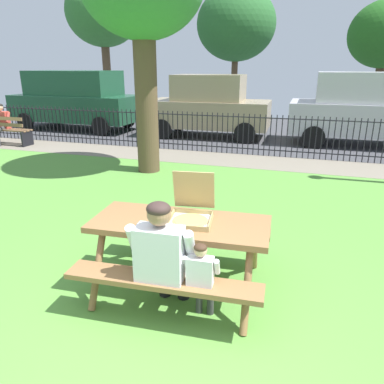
{
  "coord_description": "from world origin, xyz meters",
  "views": [
    {
      "loc": [
        0.83,
        -1.96,
        2.27
      ],
      "look_at": [
        -0.48,
        2.24,
        0.75
      ],
      "focal_mm": 34.52,
      "sensor_mm": 36.0,
      "label": 1
    }
  ],
  "objects_px": {
    "pizza_box_open": "(191,211)",
    "adult_at_table": "(163,254)",
    "park_bench_left": "(5,131)",
    "person_on_park_bench": "(0,122)",
    "picnic_table_foreground": "(180,237)",
    "far_tree_midleft": "(236,25)",
    "parked_car_far_left": "(75,99)",
    "far_tree_left": "(103,13)",
    "child_at_table": "(202,275)",
    "parked_car_center": "(373,108)",
    "parked_car_left": "(209,106)"
  },
  "relations": [
    {
      "from": "pizza_box_open",
      "to": "adult_at_table",
      "type": "relative_size",
      "value": 0.46
    },
    {
      "from": "park_bench_left",
      "to": "person_on_park_bench",
      "type": "distance_m",
      "value": 0.29
    },
    {
      "from": "picnic_table_foreground",
      "to": "far_tree_midleft",
      "type": "xyz_separation_m",
      "value": [
        -2.37,
        14.62,
        3.39
      ]
    },
    {
      "from": "person_on_park_bench",
      "to": "parked_car_far_left",
      "type": "bearing_deg",
      "value": 78.91
    },
    {
      "from": "picnic_table_foreground",
      "to": "parked_car_far_left",
      "type": "xyz_separation_m",
      "value": [
        -7.02,
        8.63,
        0.5
      ]
    },
    {
      "from": "picnic_table_foreground",
      "to": "far_tree_left",
      "type": "relative_size",
      "value": 0.3
    },
    {
      "from": "picnic_table_foreground",
      "to": "park_bench_left",
      "type": "xyz_separation_m",
      "value": [
        -7.46,
        5.57,
        -0.18
      ]
    },
    {
      "from": "adult_at_table",
      "to": "parked_car_far_left",
      "type": "height_order",
      "value": "parked_car_far_left"
    },
    {
      "from": "picnic_table_foreground",
      "to": "child_at_table",
      "type": "height_order",
      "value": "child_at_table"
    },
    {
      "from": "parked_car_center",
      "to": "far_tree_left",
      "type": "height_order",
      "value": "far_tree_left"
    },
    {
      "from": "parked_car_center",
      "to": "far_tree_midleft",
      "type": "bearing_deg",
      "value": 131.32
    },
    {
      "from": "parked_car_left",
      "to": "child_at_table",
      "type": "bearing_deg",
      "value": -75.45
    },
    {
      "from": "far_tree_midleft",
      "to": "pizza_box_open",
      "type": "bearing_deg",
      "value": -80.36
    },
    {
      "from": "far_tree_midleft",
      "to": "picnic_table_foreground",
      "type": "bearing_deg",
      "value": -80.79
    },
    {
      "from": "pizza_box_open",
      "to": "far_tree_left",
      "type": "distance_m",
      "value": 17.62
    },
    {
      "from": "park_bench_left",
      "to": "person_on_park_bench",
      "type": "bearing_deg",
      "value": 173.1
    },
    {
      "from": "child_at_table",
      "to": "park_bench_left",
      "type": "distance_m",
      "value": 9.92
    },
    {
      "from": "picnic_table_foreground",
      "to": "far_tree_left",
      "type": "xyz_separation_m",
      "value": [
        -9.07,
        14.62,
        4.11
      ]
    },
    {
      "from": "pizza_box_open",
      "to": "parked_car_left",
      "type": "bearing_deg",
      "value": 103.75
    },
    {
      "from": "parked_car_center",
      "to": "pizza_box_open",
      "type": "bearing_deg",
      "value": -108.08
    },
    {
      "from": "parked_car_far_left",
      "to": "pizza_box_open",
      "type": "bearing_deg",
      "value": -50.24
    },
    {
      "from": "parked_car_far_left",
      "to": "far_tree_midleft",
      "type": "distance_m",
      "value": 8.12
    },
    {
      "from": "parked_car_center",
      "to": "parked_car_far_left",
      "type": "bearing_deg",
      "value": -180.0
    },
    {
      "from": "park_bench_left",
      "to": "parked_car_left",
      "type": "height_order",
      "value": "parked_car_left"
    },
    {
      "from": "child_at_table",
      "to": "person_on_park_bench",
      "type": "bearing_deg",
      "value": 142.67
    },
    {
      "from": "pizza_box_open",
      "to": "far_tree_midleft",
      "type": "height_order",
      "value": "far_tree_midleft"
    },
    {
      "from": "adult_at_table",
      "to": "child_at_table",
      "type": "height_order",
      "value": "adult_at_table"
    },
    {
      "from": "parked_car_center",
      "to": "far_tree_midleft",
      "type": "relative_size",
      "value": 0.82
    },
    {
      "from": "person_on_park_bench",
      "to": "far_tree_midleft",
      "type": "bearing_deg",
      "value": 59.83
    },
    {
      "from": "adult_at_table",
      "to": "far_tree_left",
      "type": "bearing_deg",
      "value": 120.98
    },
    {
      "from": "far_tree_left",
      "to": "far_tree_midleft",
      "type": "height_order",
      "value": "far_tree_left"
    },
    {
      "from": "adult_at_table",
      "to": "far_tree_midleft",
      "type": "height_order",
      "value": "far_tree_midleft"
    },
    {
      "from": "child_at_table",
      "to": "pizza_box_open",
      "type": "bearing_deg",
      "value": 115.67
    },
    {
      "from": "picnic_table_foreground",
      "to": "adult_at_table",
      "type": "xyz_separation_m",
      "value": [
        0.01,
        -0.5,
        0.06
      ]
    },
    {
      "from": "person_on_park_bench",
      "to": "far_tree_midleft",
      "type": "relative_size",
      "value": 0.21
    },
    {
      "from": "person_on_park_bench",
      "to": "far_tree_midleft",
      "type": "height_order",
      "value": "far_tree_midleft"
    },
    {
      "from": "picnic_table_foreground",
      "to": "parked_car_left",
      "type": "bearing_deg",
      "value": 103.01
    },
    {
      "from": "park_bench_left",
      "to": "picnic_table_foreground",
      "type": "bearing_deg",
      "value": -36.77
    },
    {
      "from": "park_bench_left",
      "to": "child_at_table",
      "type": "bearing_deg",
      "value": -37.8
    },
    {
      "from": "picnic_table_foreground",
      "to": "person_on_park_bench",
      "type": "bearing_deg",
      "value": 143.72
    },
    {
      "from": "far_tree_midleft",
      "to": "person_on_park_bench",
      "type": "bearing_deg",
      "value": -120.17
    },
    {
      "from": "far_tree_left",
      "to": "parked_car_far_left",
      "type": "bearing_deg",
      "value": -71.17
    },
    {
      "from": "parked_car_center",
      "to": "far_tree_left",
      "type": "bearing_deg",
      "value": 153.4
    },
    {
      "from": "adult_at_table",
      "to": "parked_car_left",
      "type": "bearing_deg",
      "value": 102.41
    },
    {
      "from": "parked_car_far_left",
      "to": "park_bench_left",
      "type": "bearing_deg",
      "value": -98.09
    },
    {
      "from": "adult_at_table",
      "to": "parked_car_far_left",
      "type": "relative_size",
      "value": 0.26
    },
    {
      "from": "person_on_park_bench",
      "to": "parked_car_far_left",
      "type": "xyz_separation_m",
      "value": [
        0.6,
        3.04,
        0.44
      ]
    },
    {
      "from": "child_at_table",
      "to": "parked_car_left",
      "type": "xyz_separation_m",
      "value": [
        -2.37,
        9.14,
        0.5
      ]
    },
    {
      "from": "parked_car_far_left",
      "to": "picnic_table_foreground",
      "type": "bearing_deg",
      "value": -50.87
    },
    {
      "from": "child_at_table",
      "to": "person_on_park_bench",
      "type": "height_order",
      "value": "person_on_park_bench"
    }
  ]
}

